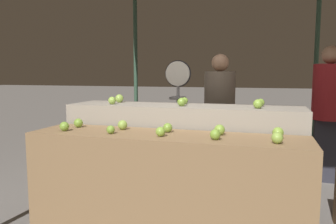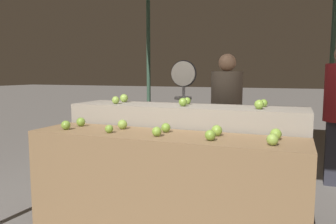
% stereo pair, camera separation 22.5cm
% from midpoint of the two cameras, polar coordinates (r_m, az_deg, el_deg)
% --- Properties ---
extents(display_counter_front, '(2.31, 0.55, 0.86)m').
position_cam_midpoint_polar(display_counter_front, '(2.81, -2.88, -12.61)').
color(display_counter_front, olive).
rests_on(display_counter_front, ground_plane).
extents(display_counter_back, '(2.31, 0.55, 1.05)m').
position_cam_midpoint_polar(display_counter_back, '(3.33, 0.63, -7.84)').
color(display_counter_back, gray).
rests_on(display_counter_back, ground_plane).
extents(apple_front_0, '(0.08, 0.08, 0.08)m').
position_cam_midpoint_polar(apple_front_0, '(3.02, -19.66, -2.39)').
color(apple_front_0, '#7AA338').
rests_on(apple_front_0, display_counter_front).
extents(apple_front_1, '(0.07, 0.07, 0.07)m').
position_cam_midpoint_polar(apple_front_1, '(2.78, -12.25, -3.03)').
color(apple_front_1, '#7AA338').
rests_on(apple_front_1, display_counter_front).
extents(apple_front_2, '(0.08, 0.08, 0.08)m').
position_cam_midpoint_polar(apple_front_2, '(2.60, -3.79, -3.45)').
color(apple_front_2, '#84AD3D').
rests_on(apple_front_2, display_counter_front).
extents(apple_front_3, '(0.08, 0.08, 0.08)m').
position_cam_midpoint_polar(apple_front_3, '(2.48, 5.66, -3.95)').
color(apple_front_3, '#7AA338').
rests_on(apple_front_3, display_counter_front).
extents(apple_front_4, '(0.08, 0.08, 0.08)m').
position_cam_midpoint_polar(apple_front_4, '(2.43, 16.01, -4.38)').
color(apple_front_4, '#8EB247').
rests_on(apple_front_4, display_counter_front).
extents(apple_front_5, '(0.08, 0.08, 0.08)m').
position_cam_midpoint_polar(apple_front_5, '(3.18, -17.31, -1.84)').
color(apple_front_5, '#7AA338').
rests_on(apple_front_5, display_counter_front).
extents(apple_front_6, '(0.09, 0.09, 0.09)m').
position_cam_midpoint_polar(apple_front_6, '(2.96, -10.09, -2.24)').
color(apple_front_6, '#8EB247').
rests_on(apple_front_6, display_counter_front).
extents(apple_front_7, '(0.08, 0.08, 0.08)m').
position_cam_midpoint_polar(apple_front_7, '(2.78, -2.36, -2.76)').
color(apple_front_7, '#7AA338').
rests_on(apple_front_7, display_counter_front).
extents(apple_front_8, '(0.09, 0.09, 0.09)m').
position_cam_midpoint_polar(apple_front_8, '(2.67, 6.60, -3.12)').
color(apple_front_8, '#84AD3D').
rests_on(apple_front_8, display_counter_front).
extents(apple_front_9, '(0.09, 0.09, 0.09)m').
position_cam_midpoint_polar(apple_front_9, '(2.64, 16.32, -3.48)').
color(apple_front_9, '#84AD3D').
rests_on(apple_front_9, display_counter_front).
extents(apple_back_0, '(0.08, 0.08, 0.08)m').
position_cam_midpoint_polar(apple_back_0, '(3.40, -11.59, 1.98)').
color(apple_back_0, '#8EB247').
rests_on(apple_back_0, display_counter_back).
extents(apple_back_1, '(0.08, 0.08, 0.08)m').
position_cam_midpoint_polar(apple_back_1, '(3.14, 0.33, 1.75)').
color(apple_back_1, '#7AA338').
rests_on(apple_back_1, display_counter_back).
extents(apple_back_2, '(0.08, 0.08, 0.08)m').
position_cam_midpoint_polar(apple_back_2, '(3.01, 13.34, 1.38)').
color(apple_back_2, '#84AD3D').
rests_on(apple_back_2, display_counter_back).
extents(apple_back_3, '(0.09, 0.09, 0.09)m').
position_cam_midpoint_polar(apple_back_3, '(3.60, -10.25, 2.34)').
color(apple_back_3, '#8EB247').
rests_on(apple_back_3, display_counter_back).
extents(apple_back_4, '(0.07, 0.07, 0.07)m').
position_cam_midpoint_polar(apple_back_4, '(3.34, 0.97, 1.96)').
color(apple_back_4, '#7AA338').
rests_on(apple_back_4, display_counter_back).
extents(apple_back_5, '(0.07, 0.07, 0.07)m').
position_cam_midpoint_polar(apple_back_5, '(3.21, 13.92, 1.60)').
color(apple_back_5, '#7AA338').
rests_on(apple_back_5, display_counter_back).
extents(produce_scale, '(0.31, 0.20, 1.51)m').
position_cam_midpoint_polar(produce_scale, '(3.81, 0.03, 2.93)').
color(produce_scale, '#99999E').
rests_on(produce_scale, ground_plane).
extents(person_vendor_at_scale, '(0.48, 0.48, 1.60)m').
position_cam_midpoint_polar(person_vendor_at_scale, '(4.03, 7.37, 0.27)').
color(person_vendor_at_scale, '#2D2D38').
rests_on(person_vendor_at_scale, ground_plane).
extents(person_customer_left, '(0.40, 0.40, 1.70)m').
position_cam_midpoint_polar(person_customer_left, '(4.48, 24.90, 1.12)').
color(person_customer_left, '#2D2D38').
rests_on(person_customer_left, ground_plane).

